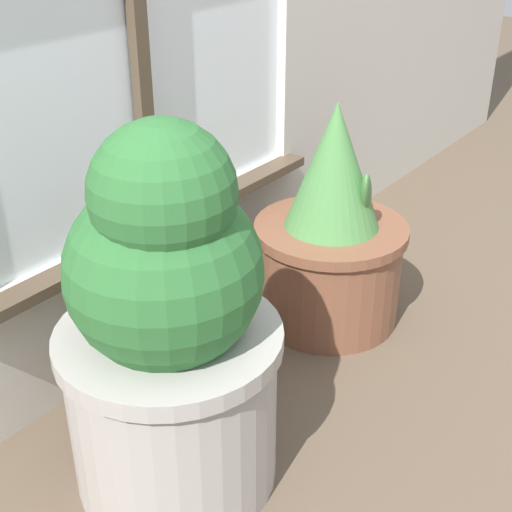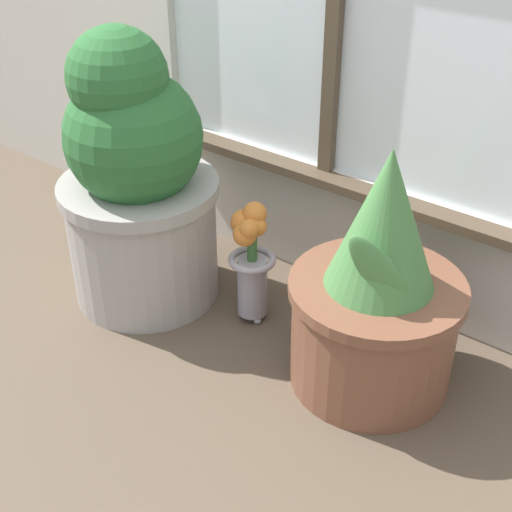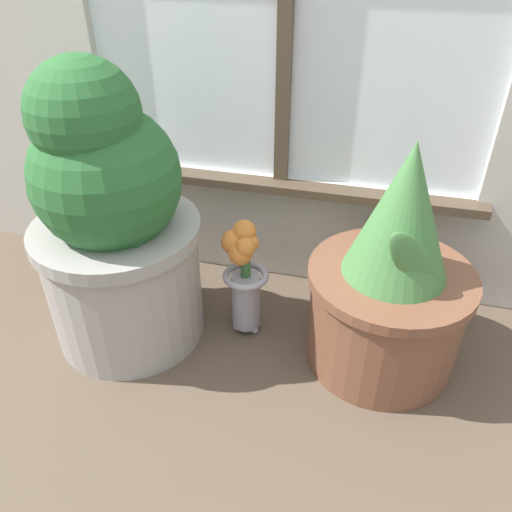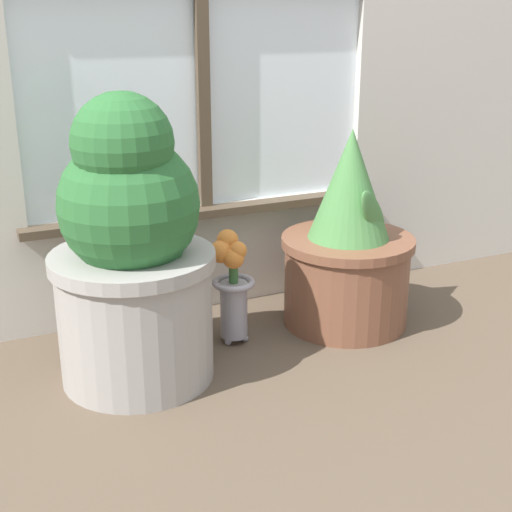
% 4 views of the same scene
% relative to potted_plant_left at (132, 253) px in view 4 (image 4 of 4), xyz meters
% --- Properties ---
extents(ground_plane, '(10.00, 10.00, 0.00)m').
position_rel_potted_plant_left_xyz_m(ground_plane, '(0.33, -0.25, -0.33)').
color(ground_plane, brown).
extents(potted_plant_left, '(0.40, 0.40, 0.72)m').
position_rel_potted_plant_left_xyz_m(potted_plant_left, '(0.00, 0.00, 0.00)').
color(potted_plant_left, '#9E9993').
rests_on(potted_plant_left, ground_plane).
extents(potted_plant_right, '(0.38, 0.38, 0.58)m').
position_rel_potted_plant_left_xyz_m(potted_plant_right, '(0.65, 0.07, -0.10)').
color(potted_plant_right, brown).
rests_on(potted_plant_right, ground_plane).
extents(flower_vase, '(0.12, 0.12, 0.32)m').
position_rel_potted_plant_left_xyz_m(flower_vase, '(0.29, 0.08, -0.14)').
color(flower_vase, '#99939E').
rests_on(flower_vase, ground_plane).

